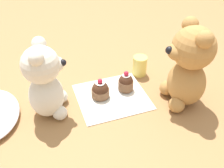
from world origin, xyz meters
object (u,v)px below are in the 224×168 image
at_px(teddy_bear_cream, 45,81).
at_px(teddy_bear_tan, 188,66).
at_px(cupcake_near_cream_bear, 100,90).
at_px(juice_glass, 140,66).
at_px(cupcake_near_tan_bear, 126,82).

height_order(teddy_bear_cream, teddy_bear_tan, teddy_bear_tan).
xyz_separation_m(teddy_bear_cream, cupcake_near_cream_bear, (0.01, -0.17, -0.09)).
height_order(cupcake_near_cream_bear, juice_glass, cupcake_near_cream_bear).
xyz_separation_m(teddy_bear_cream, juice_glass, (0.09, -0.35, -0.08)).
relative_size(teddy_bear_tan, juice_glass, 3.73).
bearing_deg(cupcake_near_tan_bear, teddy_bear_tan, -125.95).
bearing_deg(teddy_bear_cream, cupcake_near_tan_bear, -74.11).
relative_size(cupcake_near_cream_bear, cupcake_near_tan_bear, 0.95).
distance_m(teddy_bear_cream, teddy_bear_tan, 0.43).
bearing_deg(juice_glass, cupcake_near_tan_bear, 130.92).
xyz_separation_m(cupcake_near_cream_bear, juice_glass, (0.08, -0.18, 0.01)).
relative_size(teddy_bear_tan, cupcake_near_tan_bear, 3.75).
distance_m(teddy_bear_tan, cupcake_near_tan_bear, 0.22).
distance_m(teddy_bear_tan, juice_glass, 0.22).
height_order(cupcake_near_tan_bear, juice_glass, cupcake_near_tan_bear).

